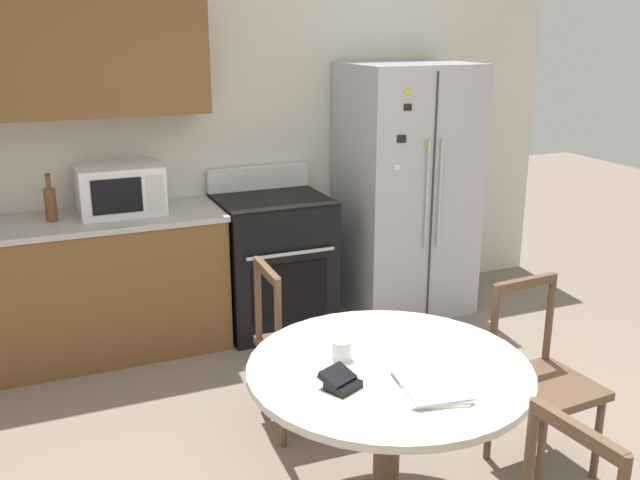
% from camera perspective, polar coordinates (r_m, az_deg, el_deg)
% --- Properties ---
extents(back_wall, '(5.20, 0.44, 2.60)m').
position_cam_1_polar(back_wall, '(4.88, -11.04, 9.56)').
color(back_wall, silver).
rests_on(back_wall, ground_plane).
extents(kitchen_counter, '(2.04, 0.64, 0.90)m').
position_cam_1_polar(kitchen_counter, '(4.71, -20.11, -3.85)').
color(kitchen_counter, brown).
rests_on(kitchen_counter, ground_plane).
extents(refrigerator, '(0.86, 0.74, 1.78)m').
position_cam_1_polar(refrigerator, '(5.18, 6.88, 4.00)').
color(refrigerator, '#B2B5BA').
rests_on(refrigerator, ground_plane).
extents(oven_range, '(0.73, 0.68, 1.08)m').
position_cam_1_polar(oven_range, '(4.92, -3.77, -1.72)').
color(oven_range, black).
rests_on(oven_range, ground_plane).
extents(microwave, '(0.51, 0.40, 0.30)m').
position_cam_1_polar(microwave, '(4.63, -15.70, 3.98)').
color(microwave, white).
rests_on(microwave, kitchen_counter).
extents(counter_bottle, '(0.07, 0.07, 0.29)m').
position_cam_1_polar(counter_bottle, '(4.56, -20.76, 2.77)').
color(counter_bottle, brown).
rests_on(counter_bottle, kitchen_counter).
extents(dining_table, '(1.14, 1.14, 0.74)m').
position_cam_1_polar(dining_table, '(2.97, 5.47, -12.57)').
color(dining_table, beige).
rests_on(dining_table, ground_plane).
extents(dining_chair_far, '(0.44, 0.44, 0.90)m').
position_cam_1_polar(dining_chair_far, '(3.71, -1.75, -8.71)').
color(dining_chair_far, brown).
rests_on(dining_chair_far, ground_plane).
extents(dining_chair_right, '(0.45, 0.45, 0.90)m').
position_cam_1_polar(dining_chair_right, '(3.54, 17.32, -10.86)').
color(dining_chair_right, brown).
rests_on(dining_chair_right, ground_plane).
extents(candle_glass, '(0.08, 0.08, 0.08)m').
position_cam_1_polar(candle_glass, '(2.92, 1.75, -8.86)').
color(candle_glass, silver).
rests_on(candle_glass, dining_table).
extents(wallet, '(0.16, 0.17, 0.07)m').
position_cam_1_polar(wallet, '(2.71, 1.63, -11.22)').
color(wallet, black).
rests_on(wallet, dining_table).
extents(mail_stack, '(0.30, 0.35, 0.02)m').
position_cam_1_polar(mail_stack, '(2.74, 8.82, -11.42)').
color(mail_stack, white).
rests_on(mail_stack, dining_table).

